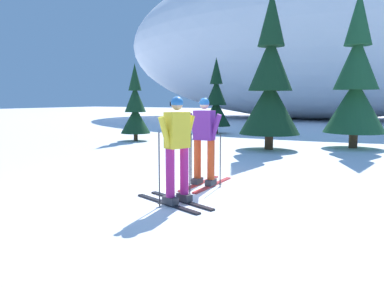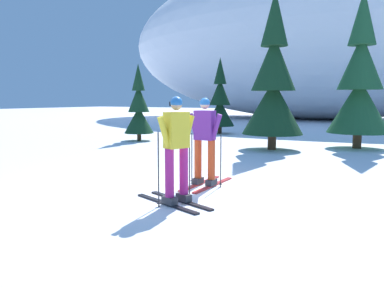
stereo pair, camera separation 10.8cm
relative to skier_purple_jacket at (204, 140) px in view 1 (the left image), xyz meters
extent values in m
plane|color=white|center=(-0.50, -0.57, -0.95)|extent=(120.00, 120.00, 0.00)
cube|color=red|center=(-0.16, 0.09, -0.93)|extent=(0.13, 1.63, 0.03)
cube|color=red|center=(0.15, 0.10, -0.93)|extent=(0.13, 1.63, 0.03)
cube|color=#38383D|center=(-0.16, -0.01, -0.86)|extent=(0.15, 0.28, 0.12)
cube|color=#38383D|center=(0.16, 0.00, -0.86)|extent=(0.15, 0.28, 0.12)
cylinder|color=#DB471E|center=(-0.16, -0.01, -0.39)|extent=(0.15, 0.15, 0.80)
cylinder|color=#DB471E|center=(0.16, 0.00, -0.39)|extent=(0.15, 0.15, 0.80)
cube|color=#6B2889|center=(0.00, -0.01, 0.31)|extent=(0.40, 0.25, 0.59)
cylinder|color=#6B2889|center=(-0.25, -0.01, 0.26)|extent=(0.28, 0.11, 0.58)
cylinder|color=#6B2889|center=(0.25, 0.00, 0.26)|extent=(0.28, 0.11, 0.58)
sphere|color=beige|center=(0.00, -0.01, 0.73)|extent=(0.19, 0.19, 0.19)
sphere|color=#2366B2|center=(0.00, -0.01, 0.76)|extent=(0.21, 0.21, 0.21)
cube|color=black|center=(0.00, 0.07, 0.74)|extent=(0.15, 0.04, 0.07)
cylinder|color=#2D2D33|center=(-0.34, 0.05, -0.41)|extent=(0.02, 0.02, 1.07)
cylinder|color=#2D2D33|center=(-0.34, 0.05, -0.89)|extent=(0.07, 0.07, 0.01)
cylinder|color=#2D2D33|center=(0.34, 0.06, -0.41)|extent=(0.02, 0.02, 1.07)
cylinder|color=#2D2D33|center=(0.34, 0.06, -0.89)|extent=(0.07, 0.07, 0.01)
cube|color=black|center=(0.13, -1.58, -0.93)|extent=(1.56, 0.60, 0.03)
cube|color=black|center=(0.22, -1.29, -0.93)|extent=(1.56, 0.60, 0.03)
cube|color=#38383D|center=(0.22, -1.61, -0.86)|extent=(0.31, 0.22, 0.12)
cube|color=#38383D|center=(0.32, -1.32, -0.86)|extent=(0.31, 0.22, 0.12)
cylinder|color=#B7237A|center=(0.22, -1.61, -0.39)|extent=(0.15, 0.15, 0.81)
cylinder|color=#B7237A|center=(0.32, -1.32, -0.39)|extent=(0.15, 0.15, 0.81)
cube|color=yellow|center=(0.27, -1.47, 0.32)|extent=(0.35, 0.45, 0.60)
cylinder|color=yellow|center=(0.19, -1.70, 0.27)|extent=(0.18, 0.29, 0.58)
cylinder|color=yellow|center=(0.35, -1.23, 0.27)|extent=(0.18, 0.29, 0.58)
sphere|color=tan|center=(0.27, -1.47, 0.75)|extent=(0.19, 0.19, 0.19)
sphere|color=#2366B2|center=(0.27, -1.47, 0.78)|extent=(0.21, 0.21, 0.21)
cube|color=black|center=(0.19, -1.44, 0.76)|extent=(0.08, 0.15, 0.07)
cylinder|color=#2D2D33|center=(0.11, -1.77, -0.32)|extent=(0.02, 0.02, 1.25)
cylinder|color=#2D2D33|center=(0.11, -1.77, -0.89)|extent=(0.07, 0.07, 0.01)
cylinder|color=#2D2D33|center=(0.32, -1.13, -0.32)|extent=(0.02, 0.02, 1.25)
cylinder|color=#2D2D33|center=(0.32, -1.13, -0.89)|extent=(0.07, 0.07, 0.01)
cylinder|color=#47301E|center=(-6.62, 6.13, -0.73)|extent=(0.18, 0.18, 0.44)
cone|color=#14381E|center=(-6.62, 6.13, -0.06)|extent=(1.26, 1.26, 1.13)
cone|color=#14381E|center=(-6.62, 6.13, 0.84)|extent=(0.90, 0.90, 1.13)
cone|color=#14381E|center=(-6.62, 6.13, 1.74)|extent=(0.55, 0.55, 1.13)
cylinder|color=#47301E|center=(-5.21, 10.97, -0.68)|extent=(0.21, 0.21, 0.52)
cone|color=black|center=(-5.21, 10.97, 0.11)|extent=(1.50, 1.50, 1.34)
cone|color=black|center=(-5.21, 10.97, 1.19)|extent=(1.08, 1.08, 1.34)
cone|color=black|center=(-5.21, 10.97, 2.26)|extent=(0.66, 0.66, 1.34)
cylinder|color=#47301E|center=(-0.75, 6.24, -0.58)|extent=(0.30, 0.30, 0.74)
cone|color=#14381E|center=(-0.75, 6.24, 0.55)|extent=(2.12, 2.12, 1.89)
cone|color=#14381E|center=(-0.75, 6.24, 2.07)|extent=(1.52, 1.52, 1.89)
cone|color=#14381E|center=(-0.75, 6.24, 3.58)|extent=(0.93, 0.93, 1.89)
cylinder|color=#47301E|center=(1.77, 8.17, -0.57)|extent=(0.30, 0.30, 0.76)
cone|color=#1E512D|center=(1.77, 8.17, 0.59)|extent=(2.16, 2.16, 1.94)
cone|color=#1E512D|center=(1.77, 8.17, 2.14)|extent=(1.56, 1.56, 1.94)
cone|color=#1E512D|center=(1.77, 8.17, 3.69)|extent=(0.95, 0.95, 1.94)
ellipsoid|color=white|center=(-4.33, 28.38, 5.93)|extent=(36.11, 21.78, 13.74)
camera|label=1|loc=(3.71, -6.92, 0.84)|focal=36.27mm
camera|label=2|loc=(3.81, -6.87, 0.84)|focal=36.27mm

